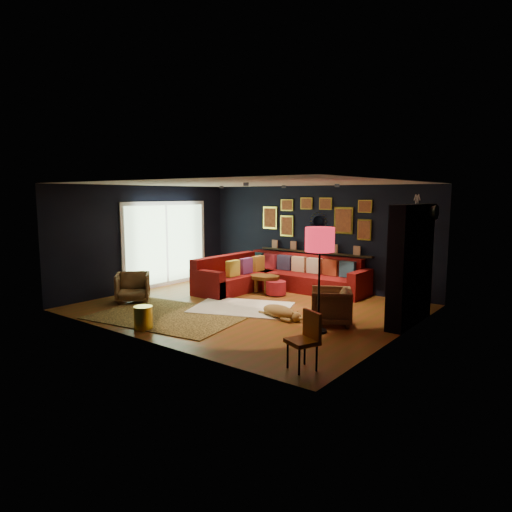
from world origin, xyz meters
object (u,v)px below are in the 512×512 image
Objects in this scene: sectional at (274,277)px; dog at (279,309)px; armchair_right at (331,304)px; orange_chair at (306,336)px; gold_stool at (143,318)px; floor_lamp at (320,244)px; pouf at (276,288)px; coffee_table at (265,279)px; armchair_left at (133,286)px.

sectional is 3.21× the size of dog.
armchair_right is 2.32m from orange_chair.
orange_chair is (0.80, -2.17, 0.10)m from armchair_right.
armchair_right is 3.40m from gold_stool.
gold_stool is at bearing -145.66° from floor_lamp.
sectional reaches higher than pouf.
coffee_table is 3.53m from floor_lamp.
coffee_table is 1.06× the size of orange_chair.
gold_stool is at bearing -153.51° from orange_chair.
armchair_left reaches higher than gold_stool.
orange_chair reaches higher than coffee_table.
coffee_table is at bearing -148.86° from armchair_right.
pouf is at bearing -151.91° from armchair_right.
pouf is at bearing 139.34° from floor_lamp.
floor_lamp is at bearing 138.08° from orange_chair.
armchair_right reaches higher than armchair_left.
sectional is at bearing -155.34° from armchair_right.
sectional is 8.25× the size of gold_stool.
armchair_left is 0.40× the size of floor_lamp.
coffee_table is (0.01, -0.42, 0.02)m from sectional.
armchair_right is at bearing 97.59° from floor_lamp.
floor_lamp is at bearing 34.34° from gold_stool.
armchair_left reaches higher than pouf.
coffee_table reaches higher than dog.
gold_stool is (-0.27, -3.70, 0.02)m from pouf.
dog is (1.60, -1.69, -0.16)m from coffee_table.
armchair_right is at bearing -28.77° from coffee_table.
armchair_left is 3.48m from dog.
armchair_left is at bearing -124.74° from coffee_table.
orange_chair is at bearing -65.60° from floor_lamp.
armchair_right is at bearing 133.80° from orange_chair.
floor_lamp reaches higher than pouf.
orange_chair reaches higher than pouf.
coffee_table reaches higher than gold_stool.
sectional is 3.80m from floor_lamp.
sectional is 4.26× the size of orange_chair.
armchair_right reaches higher than pouf.
armchair_left is (-1.76, -2.54, 0.01)m from coffee_table.
coffee_table is at bearing 141.27° from dog.
sectional is at bearing 91.58° from gold_stool.
sectional is at bearing 12.26° from armchair_left.
dog reaches higher than pouf.
armchair_left is at bearing -120.59° from sectional.
orange_chair is at bearing -49.79° from sectional.
pouf is (0.37, -0.05, -0.16)m from coffee_table.
dog is at bearing -104.23° from armchair_right.
pouf is 2.59m from armchair_right.
pouf is 0.60× the size of orange_chair.
sectional is at bearing 135.31° from dog.
armchair_left is 4.48m from armchair_right.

